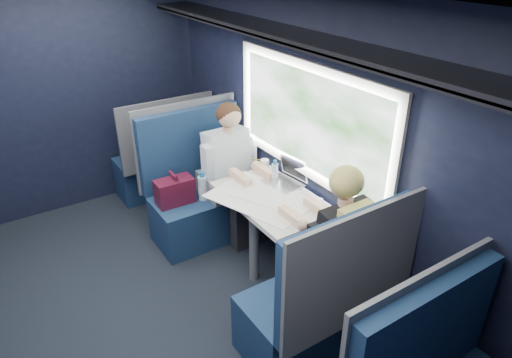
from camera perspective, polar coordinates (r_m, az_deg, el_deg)
ground at (r=3.73m, az=-12.18°, el=-16.71°), size 2.80×4.20×0.01m
room_shell at (r=2.92m, az=-14.63°, el=4.78°), size 3.00×4.40×2.40m
table at (r=3.69m, az=1.73°, el=-3.41°), size 0.62×1.00×0.74m
seat_bay_near at (r=4.38m, az=-6.92°, el=-1.86°), size 1.04×0.62×1.26m
seat_bay_far at (r=3.20m, az=8.09°, el=-15.00°), size 1.04×0.62×1.26m
seat_row_front at (r=5.15m, az=-11.45°, el=2.36°), size 1.04×0.51×1.16m
man at (r=4.21m, az=-2.91°, el=1.63°), size 0.53×0.56×1.32m
woman at (r=3.23m, az=9.94°, el=-7.49°), size 0.53×0.56×1.32m
papers at (r=3.65m, az=0.76°, el=-2.32°), size 0.79×0.94×0.01m
laptop at (r=3.86m, az=4.00°, el=0.42°), size 0.27×0.34×0.24m
bottle_small at (r=3.87m, az=2.37°, el=0.90°), size 0.06×0.06×0.19m
cup at (r=4.07m, az=1.09°, el=1.78°), size 0.08×0.08×0.10m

